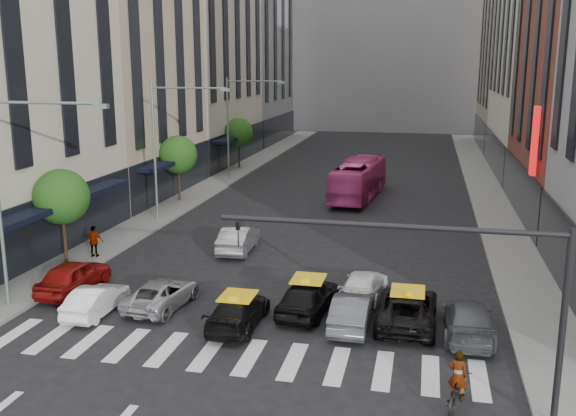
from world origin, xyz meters
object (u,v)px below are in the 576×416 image
Objects in this scene: streetlamp_far at (238,115)px; pedestrian_far at (94,241)px; streetlamp_mid at (167,134)px; taxi_left at (238,311)px; streetlamp_near at (16,174)px; car_red at (74,276)px; taxi_center at (308,296)px; motorcycle at (457,392)px; car_white_front at (96,300)px; bus at (359,179)px.

streetlamp_far is 25.32m from pedestrian_far.
streetlamp_mid is 5.24× the size of pedestrian_far.
taxi_left is 2.57× the size of pedestrian_far.
streetlamp_mid is at bearing -58.75° from taxi_left.
streetlamp_near is 16.00m from streetlamp_mid.
streetlamp_mid is 10.13m from pedestrian_far.
car_red is at bearing 102.26° from pedestrian_far.
taxi_center is 2.35× the size of motorcycle.
car_red is 2.36× the size of motorcycle.
car_red reaches higher than motorcycle.
streetlamp_mid is 4.77× the size of motorcycle.
taxi_left is at bearing -73.51° from streetlamp_far.
car_red is at bearing 70.28° from streetlamp_near.
streetlamp_far is at bearing 90.00° from streetlamp_mid.
taxi_center is (8.76, 1.97, 0.14)m from car_white_front.
streetlamp_near reaches higher than taxi_center.
taxi_center is 8.79m from motorcycle.
streetlamp_far is at bearing -84.18° from car_white_front.
streetlamp_mid and streetlamp_far have the same top height.
car_white_front is 15.33m from motorcycle.
streetlamp_near reaches higher than car_red.
streetlamp_mid is at bearing -90.00° from streetlamp_far.
car_white_front is at bearing -84.30° from streetlamp_far.
bus is (-0.48, 24.30, 0.76)m from taxi_center.
streetlamp_far reaches higher than taxi_left.
bus is at bearing -80.94° from taxi_center.
car_red reaches higher than car_white_front.
streetlamp_mid is 27.66m from motorcycle.
streetlamp_near reaches higher than pedestrian_far.
car_white_front is at bearing 20.60° from taxi_center.
streetlamp_far reaches higher than pedestrian_far.
streetlamp_mid reaches higher than car_white_front.
car_red is 0.41× the size of bus.
pedestrian_far is (-18.55, 11.63, 0.51)m from motorcycle.
taxi_center is 2.58× the size of pedestrian_far.
bus is at bearing 42.17° from streetlamp_mid.
taxi_center is at bearing 9.91° from streetlamp_near.
motorcycle is 1.10× the size of pedestrian_far.
streetlamp_mid is at bearing -78.56° from car_white_front.
streetlamp_far reaches higher than motorcycle.
streetlamp_near is at bearing 89.92° from pedestrian_far.
taxi_left is (9.44, 0.10, -5.26)m from streetlamp_near.
taxi_center reaches higher than taxi_left.
taxi_center is at bearing -68.23° from streetlamp_far.
streetlamp_mid is at bearing 90.00° from streetlamp_near.
bus is (11.46, 26.38, -4.39)m from streetlamp_near.
car_white_front is 27.56m from bus.
streetlamp_near is 2.02× the size of car_red.
bus is at bearing -26.10° from streetlamp_far.
car_red is 26.28m from bus.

